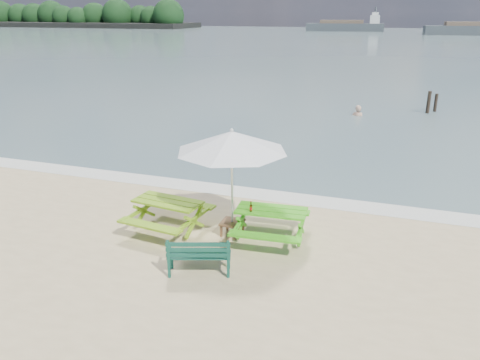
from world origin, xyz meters
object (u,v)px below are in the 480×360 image
(picnic_table_left, at_px, (169,216))
(swimmer, at_px, (357,123))
(side_table, at_px, (232,227))
(picnic_table_right, at_px, (271,225))
(park_bench, at_px, (199,262))
(beer_bottle, at_px, (251,208))
(patio_umbrella, at_px, (232,141))

(picnic_table_left, xyz_separation_m, swimmer, (3.15, 15.81, -0.78))
(swimmer, bearing_deg, side_table, -95.77)
(picnic_table_right, height_order, park_bench, park_bench)
(picnic_table_left, relative_size, beer_bottle, 8.24)
(picnic_table_right, bearing_deg, beer_bottle, -148.51)
(park_bench, xyz_separation_m, patio_umbrella, (0.04, 1.94, 2.14))
(picnic_table_left, xyz_separation_m, beer_bottle, (2.14, 0.08, 0.49))
(picnic_table_right, bearing_deg, swimmer, 87.86)
(patio_umbrella, distance_m, beer_bottle, 1.63)
(side_table, relative_size, beer_bottle, 2.10)
(park_bench, relative_size, swimmer, 0.74)
(side_table, xyz_separation_m, patio_umbrella, (-0.00, 0.00, 2.21))
(picnic_table_left, height_order, swimmer, picnic_table_left)
(beer_bottle, distance_m, swimmer, 15.82)
(picnic_table_right, relative_size, park_bench, 1.42)
(side_table, distance_m, beer_bottle, 0.93)
(patio_umbrella, bearing_deg, swimmer, 84.23)
(picnic_table_right, height_order, side_table, picnic_table_right)
(patio_umbrella, height_order, beer_bottle, patio_umbrella)
(side_table, height_order, patio_umbrella, patio_umbrella)
(picnic_table_right, xyz_separation_m, patio_umbrella, (-0.99, -0.02, 2.01))
(park_bench, height_order, beer_bottle, beer_bottle)
(picnic_table_left, relative_size, park_bench, 1.50)
(picnic_table_right, xyz_separation_m, beer_bottle, (-0.43, -0.26, 0.50))
(picnic_table_right, bearing_deg, picnic_table_left, -172.50)
(picnic_table_left, height_order, picnic_table_right, picnic_table_left)
(patio_umbrella, xyz_separation_m, beer_bottle, (0.56, -0.25, -1.51))
(picnic_table_left, distance_m, beer_bottle, 2.20)
(picnic_table_left, bearing_deg, park_bench, -46.36)
(patio_umbrella, bearing_deg, beer_bottle, -23.74)
(picnic_table_right, height_order, patio_umbrella, patio_umbrella)
(swimmer, bearing_deg, park_bench, -95.26)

